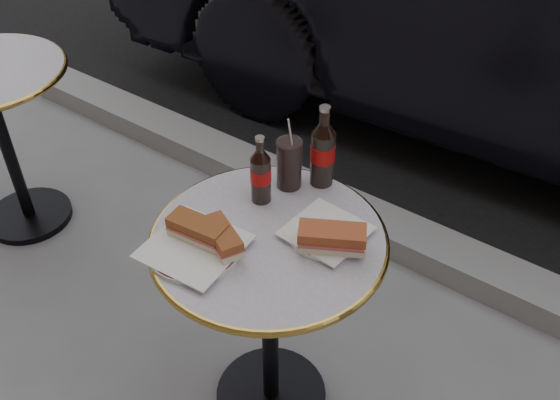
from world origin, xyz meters
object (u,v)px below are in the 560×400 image
Objects in this scene: bistro_table at (270,327)px; plate_right at (326,233)px; cola_bottle_left at (261,169)px; cola_glass at (289,164)px; cola_bottle_right at (323,146)px; plate_left at (194,249)px.

plate_right reaches higher than bistro_table.
cola_glass is (0.03, 0.10, -0.03)m from cola_bottle_left.
cola_bottle_right is at bearing 44.69° from cola_glass.
plate_right is (0.23, 0.24, -0.00)m from plate_left.
plate_right is at bearing 45.86° from plate_left.
cola_bottle_left is at bearing 86.90° from plate_left.
cola_glass is (-0.08, 0.20, 0.44)m from bistro_table.
plate_left reaches higher than bistro_table.
cola_bottle_left is (-0.22, 0.02, 0.10)m from plate_right.
bistro_table is 4.91× the size of cola_glass.
bistro_table is at bearing -45.69° from cola_bottle_left.
cola_bottle_right is (0.11, 0.42, 0.12)m from plate_left.
bistro_table is at bearing -87.03° from cola_bottle_right.
cola_bottle_left is (0.01, 0.26, 0.10)m from plate_left.
bistro_table is at bearing 51.60° from plate_left.
bistro_table is at bearing -68.55° from cola_glass.
cola_bottle_right is at bearing 92.97° from bistro_table.
bistro_table is 3.56× the size of cola_bottle_left.
cola_bottle_right is at bearing 126.03° from plate_right.
cola_bottle_left is 0.83× the size of cola_bottle_right.
cola_bottle_left reaches higher than bistro_table.
cola_bottle_left reaches higher than cola_glass.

